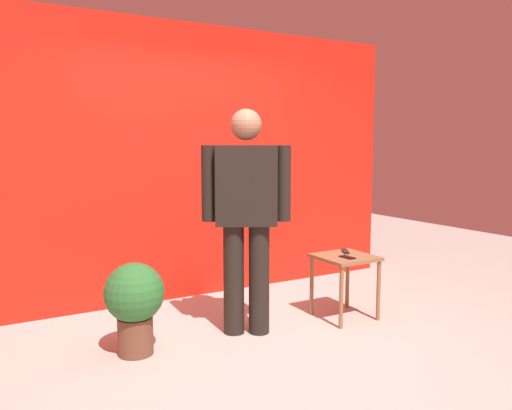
# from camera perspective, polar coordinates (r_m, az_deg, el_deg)

# --- Properties ---
(ground_plane) EXTENTS (12.00, 12.00, 0.00)m
(ground_plane) POSITION_cam_1_polar(r_m,az_deg,el_deg) (4.08, 1.76, -15.50)
(ground_plane) COLOR #B7B2A8
(back_wall_red) EXTENTS (4.82, 0.12, 2.73)m
(back_wall_red) POSITION_cam_1_polar(r_m,az_deg,el_deg) (5.22, -7.55, 4.67)
(back_wall_red) COLOR red
(back_wall_red) RESTS_ON ground_plane
(standing_person) EXTENTS (0.69, 0.45, 1.82)m
(standing_person) POSITION_cam_1_polar(r_m,az_deg,el_deg) (4.13, -1.09, -0.55)
(standing_person) COLOR black
(standing_person) RESTS_ON ground_plane
(side_table) EXTENTS (0.48, 0.48, 0.57)m
(side_table) POSITION_cam_1_polar(r_m,az_deg,el_deg) (4.67, 9.85, -6.70)
(side_table) COLOR olive
(side_table) RESTS_ON ground_plane
(cell_phone) EXTENTS (0.08, 0.15, 0.01)m
(cell_phone) POSITION_cam_1_polar(r_m,az_deg,el_deg) (4.56, 10.08, -5.73)
(cell_phone) COLOR black
(cell_phone) RESTS_ON side_table
(tv_remote) EXTENTS (0.12, 0.17, 0.02)m
(tv_remote) POSITION_cam_1_polar(r_m,az_deg,el_deg) (4.78, 9.87, -5.08)
(tv_remote) COLOR black
(tv_remote) RESTS_ON side_table
(potted_plant) EXTENTS (0.44, 0.44, 0.69)m
(potted_plant) POSITION_cam_1_polar(r_m,az_deg,el_deg) (3.93, -13.33, -10.28)
(potted_plant) COLOR brown
(potted_plant) RESTS_ON ground_plane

